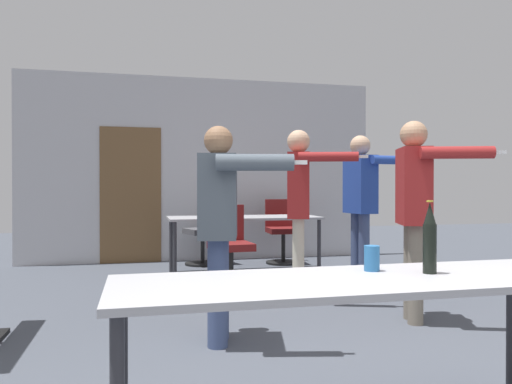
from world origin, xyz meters
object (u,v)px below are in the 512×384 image
Objects in this scene: person_center_tall at (220,214)px; office_chair_side_rolled at (229,249)px; drink_cup at (372,258)px; person_far_watching at (300,196)px; person_right_polo at (361,194)px; office_chair_far_left at (282,233)px; beer_bottle at (430,239)px; office_chair_mid_tucked at (207,234)px; person_near_casual at (415,200)px.

office_chair_side_rolled is (0.43, 2.00, -0.50)m from person_center_tall.
office_chair_side_rolled is at bearing 90.61° from drink_cup.
person_right_polo reaches higher than person_far_watching.
person_center_tall reaches higher than office_chair_far_left.
office_chair_mid_tucked is at bearing 92.92° from beer_bottle.
person_near_casual is 1.78× the size of office_chair_far_left.
person_right_polo is 1.53m from person_near_casual.
office_chair_far_left is (-0.38, 1.93, -0.60)m from person_right_polo.
office_chair_far_left is 5.32m from beer_bottle.
person_near_casual is at bearing 108.52° from person_center_tall.
person_near_casual reaches higher than office_chair_far_left.
person_far_watching is 1.01× the size of person_near_casual.
person_far_watching is 1.84× the size of office_chair_side_rolled.
office_chair_side_rolled is 7.97× the size of drink_cup.
person_right_polo is 1.86× the size of office_chair_side_rolled.
person_right_polo is at bearing 143.71° from person_center_tall.
beer_bottle is (0.69, -1.61, -0.04)m from person_center_tall.
drink_cup is (-1.23, -1.67, -0.22)m from person_near_casual.
person_far_watching is at bearing -125.02° from person_near_casual.
person_near_casual is (1.70, 0.19, 0.09)m from person_center_tall.
person_far_watching is (1.00, 1.16, 0.11)m from person_center_tall.
office_chair_far_left is 2.90× the size of beer_bottle.
person_far_watching is 5.20× the size of beer_bottle.
person_far_watching is 0.99× the size of person_right_polo.
office_chair_side_rolled is at bearing -179.89° from person_center_tall.
person_near_casual reaches higher than office_chair_side_rolled.
person_far_watching reaches higher than beer_bottle.
person_right_polo reaches higher than office_chair_mid_tucked.
office_chair_side_rolled is (-1.49, 0.30, -0.62)m from person_right_polo.
person_center_tall is 13.55× the size of drink_cup.
person_center_tall reaches higher than office_chair_side_rolled.
person_far_watching reaches higher than office_chair_far_left.
person_center_tall is 2.10m from office_chair_side_rolled.
drink_cup is at bearing 7.54° from person_far_watching.
beer_bottle reaches higher than drink_cup.
office_chair_far_left is 8.15× the size of drink_cup.
office_chair_side_rolled is at bearing 163.39° from office_chair_mid_tucked.
office_chair_far_left is at bearing -128.21° from office_chair_side_rolled.
office_chair_side_rolled is at bearing -127.05° from person_far_watching.
office_chair_side_rolled is (-0.57, 0.84, -0.61)m from person_far_watching.
office_chair_side_rolled is 2.83× the size of beer_bottle.
person_near_casual is at bearing 95.11° from office_chair_far_left.
person_center_tall is 3.97m from office_chair_far_left.
person_center_tall is at bearing -64.75° from person_near_casual.
person_right_polo is 1.64m from office_chair_side_rolled.
person_far_watching reaches higher than person_near_casual.
person_right_polo reaches higher than office_chair_far_left.
beer_bottle is at bearing 12.54° from person_far_watching.
person_center_tall is 4.82× the size of beer_bottle.
person_far_watching reaches higher than drink_cup.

